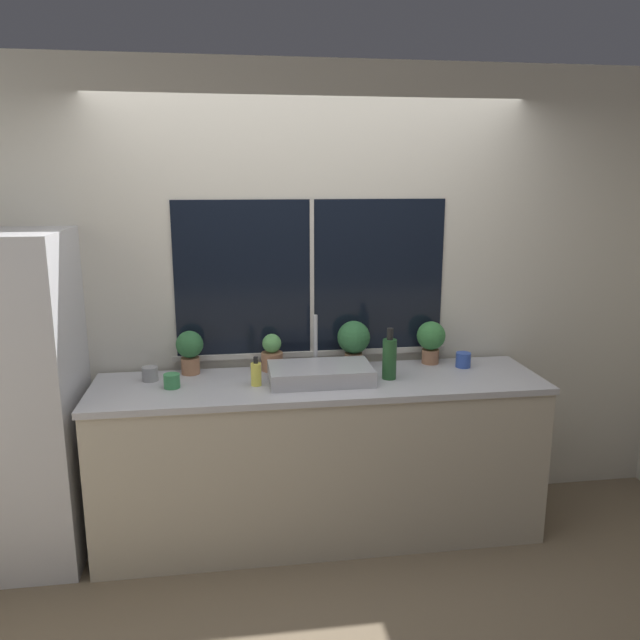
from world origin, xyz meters
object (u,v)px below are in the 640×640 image
Objects in this scene: potted_plant_far_right at (431,339)px; soap_bottle at (256,374)px; mug_green at (172,381)px; potted_plant_center_right at (354,340)px; bottle_tall at (389,358)px; sink at (320,373)px; mug_blue at (463,360)px; refrigerator at (7,402)px; potted_plant_far_left at (190,349)px; potted_plant_center_left at (272,353)px; mug_grey at (150,374)px.

potted_plant_far_right is 1.11m from soap_bottle.
potted_plant_center_right is at bearing 12.99° from mug_green.
sink is at bearing 178.34° from bottle_tall.
soap_bottle is at bearing -172.66° from mug_blue.
potted_plant_center_right is (1.91, 0.22, 0.21)m from refrigerator.
bottle_tall is at bearing -58.86° from potted_plant_center_right.
potted_plant_far_left is at bearing 180.00° from potted_plant_far_right.
potted_plant_far_right is 0.42m from bottle_tall.
mug_green is at bearing 179.33° from bottle_tall.
mug_grey is (-0.69, -0.10, -0.06)m from potted_plant_center_left.
potted_plant_far_right is 2.93× the size of mug_grey.
bottle_tall reaches higher than potted_plant_far_right.
potted_plant_center_right is 3.16× the size of mug_blue.
potted_plant_far_right is at bearing 38.22° from bottle_tall.
potted_plant_far_right is (0.72, 0.24, 0.11)m from sink.
potted_plant_center_right is at bearing 121.14° from bottle_tall.
refrigerator reaches higher than potted_plant_far_left.
potted_plant_far_left is 1.16× the size of potted_plant_center_left.
potted_plant_far_left is 0.87× the size of bottle_tall.
soap_bottle is at bearing -166.08° from potted_plant_far_right.
potted_plant_center_left is (0.47, 0.00, -0.05)m from potted_plant_far_left.
refrigerator reaches higher than potted_plant_center_left.
potted_plant_far_left is at bearing 176.24° from mug_blue.
mug_green is (0.13, -0.14, -0.00)m from mug_grey.
sink is at bearing 3.49° from soap_bottle.
refrigerator reaches higher than bottle_tall.
sink is at bearing -161.21° from potted_plant_far_right.
soap_bottle is (-0.60, -0.27, -0.10)m from potted_plant_center_right.
potted_plant_center_left is 0.75× the size of bottle_tall.
bottle_tall is at bearing -0.67° from mug_green.
soap_bottle reaches higher than mug_grey.
sink is 0.40m from bottle_tall.
potted_plant_far_left is at bearing 12.89° from refrigerator.
potted_plant_far_left is at bearing 161.31° from sink.
mug_grey is 0.19m from mug_green.
sink is 6.52× the size of mug_green.
potted_plant_far_right is at bearing 3.41° from mug_grey.
mug_grey is (-1.34, 0.16, -0.08)m from bottle_tall.
potted_plant_center_left is at bearing 180.00° from potted_plant_center_right.
potted_plant_far_left is 0.28m from mug_green.
potted_plant_center_left is 1.35× the size of soap_bottle.
potted_plant_far_left is 1.62m from mug_blue.
mug_green is (-0.56, -0.24, -0.06)m from potted_plant_center_left.
refrigerator reaches higher than mug_green.
soap_bottle reaches higher than mug_green.
potted_plant_center_right reaches higher than potted_plant_center_left.
sink is (1.67, -0.03, 0.09)m from refrigerator.
refrigerator is 2.41m from potted_plant_far_right.
refrigerator reaches higher than mug_blue.
potted_plant_center_left is 0.84× the size of potted_plant_far_right.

